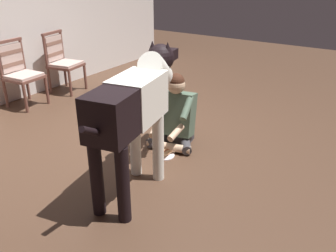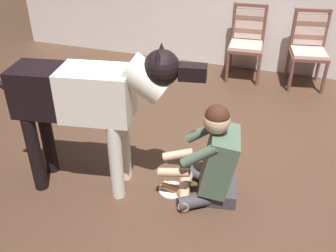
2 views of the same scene
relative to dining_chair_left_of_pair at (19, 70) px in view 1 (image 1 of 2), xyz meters
name	(u,v)px [view 1 (image 1 of 2)]	position (x,y,z in m)	size (l,w,h in m)	color
ground_plane	(144,140)	(0.04, -2.26, -0.54)	(13.19, 13.19, 0.00)	#493123
dining_chair_left_of_pair	(19,70)	(0.00, 0.00, 0.00)	(0.50, 0.50, 0.98)	brown
dining_chair_right_of_pair	(61,59)	(0.81, 0.00, 0.00)	(0.54, 0.54, 0.98)	brown
person_sitting_on_floor	(176,116)	(0.17, -2.64, -0.18)	(0.70, 0.57, 0.87)	#3C3A3E
large_dog	(135,105)	(-0.80, -2.83, 0.31)	(1.68, 0.52, 1.31)	silver
hot_dog_on_plate	(164,154)	(-0.16, -2.70, -0.52)	(0.23, 0.23, 0.06)	white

